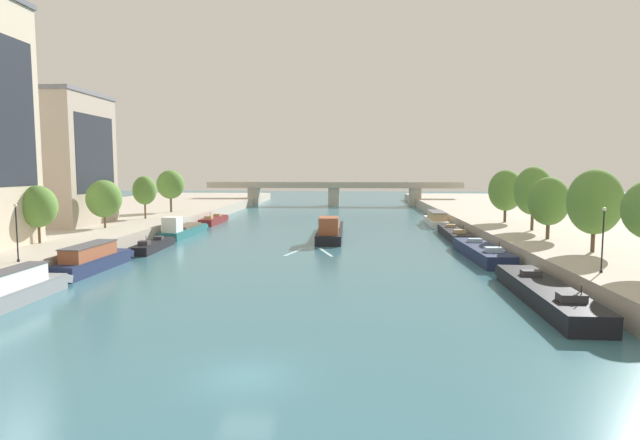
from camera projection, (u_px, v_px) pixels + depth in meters
ground_plane at (246, 377)px, 23.88m from camera, size 400.00×400.00×0.00m
quay_left at (70, 224)px, 80.82m from camera, size 36.00×170.00×1.93m
quay_right at (586, 228)px, 76.01m from camera, size 36.00×170.00×1.93m
barge_midriver at (330, 230)px, 72.16m from camera, size 3.42×19.94×3.36m
wake_behind_barge at (310, 252)px, 59.51m from camera, size 5.60×5.89×0.03m
moored_boat_left_second at (16, 289)px, 36.76m from camera, size 1.95×10.82×2.55m
moored_boat_left_end at (93, 259)px, 48.62m from camera, size 2.65×11.86×2.59m
moored_boat_left_midway at (153, 245)px, 61.15m from camera, size 2.30×10.32×2.10m
moored_boat_left_near at (183, 230)px, 73.90m from camera, size 3.02×14.15×3.08m
moored_boat_left_lone at (214, 220)px, 90.72m from camera, size 2.49×11.47×2.24m
moored_boat_right_second at (545, 293)px, 36.95m from camera, size 3.34×16.80×2.42m
moored_boat_right_midway at (482, 252)px, 55.45m from camera, size 3.43×15.03×2.44m
moored_boat_right_far at (454, 233)px, 72.39m from camera, size 3.07×15.79×2.21m
moored_boat_right_upstream at (436, 219)px, 88.66m from camera, size 3.15×13.88×2.35m
tree_left_past_mid at (38, 207)px, 52.84m from camera, size 3.75×3.75×5.87m
tree_left_third at (104, 199)px, 66.54m from camera, size 4.40×4.40×6.14m
tree_left_second at (145, 190)px, 79.19m from camera, size 3.55×3.55×6.47m
tree_left_by_lamp at (170, 185)px, 91.03m from camera, size 4.71×4.71×7.34m
tree_right_end_of_row at (595, 202)px, 47.13m from camera, size 4.75×4.75×7.55m
tree_right_past_mid at (549, 201)px, 56.08m from camera, size 4.25×4.25×6.70m
tree_right_distant at (533, 191)px, 63.78m from camera, size 4.58×4.58×7.84m
tree_right_midway at (506, 190)px, 73.66m from camera, size 4.76×4.76×7.43m
lamppost_left_bank at (17, 230)px, 42.31m from camera, size 0.28×0.28×4.75m
lamppost_right_bank at (603, 237)px, 37.89m from camera, size 0.28×0.28×4.80m
building_left_far_end at (59, 159)px, 70.82m from camera, size 10.50×13.29×17.80m
bridge_far at (334, 190)px, 135.49m from camera, size 65.88×4.40×6.07m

